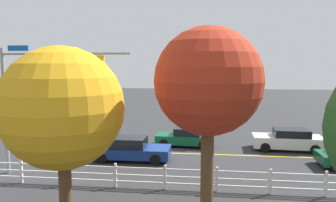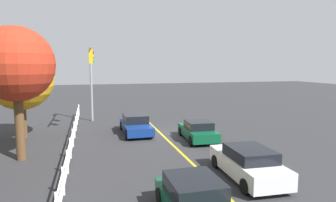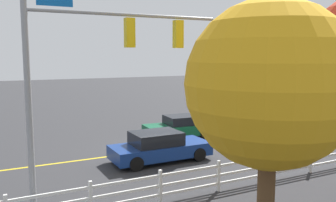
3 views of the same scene
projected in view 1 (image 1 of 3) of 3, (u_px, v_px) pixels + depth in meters
name	position (u px, v px, depth m)	size (l,w,h in m)	color
ground_plane	(150.00, 152.00, 21.07)	(120.00, 120.00, 0.00)	#2D2D30
lane_center_stripe	(211.00, 154.00, 20.61)	(28.00, 0.16, 0.01)	gold
signal_assembly	(43.00, 85.00, 16.28)	(6.84, 0.38, 6.74)	gray
car_0	(186.00, 137.00, 22.73)	(4.13, 2.10, 1.35)	#0C4C2D
car_1	(130.00, 149.00, 19.34)	(4.69, 2.01, 1.42)	navy
car_3	(288.00, 140.00, 21.62)	(4.65, 2.12, 1.46)	silver
white_rail_fence	(191.00, 178.00, 14.57)	(26.10, 0.10, 1.15)	white
tree_1	(62.00, 108.00, 11.29)	(4.41, 4.41, 6.42)	brown
tree_2	(208.00, 82.00, 11.47)	(3.96, 3.96, 7.14)	brown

